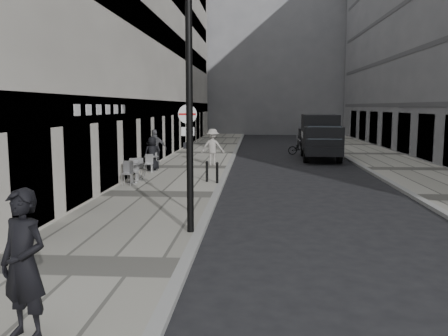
# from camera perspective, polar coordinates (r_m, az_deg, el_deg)

# --- Properties ---
(sidewalk) EXTENTS (4.00, 60.00, 0.12)m
(sidewalk) POSITION_cam_1_polar(r_m,az_deg,el_deg) (24.50, -4.17, 0.02)
(sidewalk) COLOR #A09C90
(sidewalk) RESTS_ON ground
(far_sidewalk) EXTENTS (4.00, 60.00, 0.12)m
(far_sidewalk) POSITION_cam_1_polar(r_m,az_deg,el_deg) (25.43, 21.20, -0.20)
(far_sidewalk) COLOR #A09C90
(far_sidewalk) RESTS_ON ground
(building_left) EXTENTS (4.00, 45.00, 18.00)m
(building_left) POSITION_cam_1_polar(r_m,az_deg,el_deg) (31.97, -10.10, 17.75)
(building_left) COLOR beige
(building_left) RESTS_ON ground
(building_far) EXTENTS (24.00, 16.00, 22.00)m
(building_far) POSITION_cam_1_polar(r_m,az_deg,el_deg) (62.54, 4.02, 14.56)
(building_far) COLOR gray
(building_far) RESTS_ON ground
(walking_man) EXTENTS (0.87, 0.73, 2.03)m
(walking_man) POSITION_cam_1_polar(r_m,az_deg,el_deg) (6.89, -22.96, -10.67)
(walking_man) COLOR black
(walking_man) RESTS_ON sidewalk
(sign_post) EXTENTS (0.56, 0.11, 3.23)m
(sign_post) POSITION_cam_1_polar(r_m,az_deg,el_deg) (13.99, -4.38, 3.25)
(sign_post) COLOR black
(sign_post) RESTS_ON sidewalk
(lamppost) EXTENTS (0.29, 0.29, 6.52)m
(lamppost) POSITION_cam_1_polar(r_m,az_deg,el_deg) (11.50, -4.21, 10.09)
(lamppost) COLOR black
(lamppost) RESTS_ON sidewalk
(bollard_near) EXTENTS (0.11, 0.11, 0.80)m
(bollard_near) POSITION_cam_1_polar(r_m,az_deg,el_deg) (19.53, -2.07, -0.49)
(bollard_near) COLOR black
(bollard_near) RESTS_ON sidewalk
(bollard_far) EXTENTS (0.11, 0.11, 0.80)m
(bollard_far) POSITION_cam_1_polar(r_m,az_deg,el_deg) (19.17, -0.83, -0.64)
(bollard_far) COLOR black
(bollard_far) RESTS_ON sidewalk
(panel_van) EXTENTS (2.43, 5.86, 2.71)m
(panel_van) POSITION_cam_1_polar(r_m,az_deg,el_deg) (29.50, 11.52, 4.00)
(panel_van) COLOR black
(panel_van) RESTS_ON ground
(cyclist) EXTENTS (1.74, 0.72, 1.83)m
(cyclist) POSITION_cam_1_polar(r_m,az_deg,el_deg) (32.04, 9.23, 2.86)
(cyclist) COLOR black
(cyclist) RESTS_ON ground
(pedestrian_a) EXTENTS (1.25, 0.84, 1.97)m
(pedestrian_a) POSITION_cam_1_polar(r_m,az_deg,el_deg) (23.83, -8.29, 2.28)
(pedestrian_a) COLOR #4C4D51
(pedestrian_a) RESTS_ON sidewalk
(pedestrian_b) EXTENTS (1.31, 0.84, 1.92)m
(pedestrian_b) POSITION_cam_1_polar(r_m,az_deg,el_deg) (24.95, -1.37, 2.53)
(pedestrian_b) COLOR gray
(pedestrian_b) RESTS_ON sidewalk
(pedestrian_c) EXTENTS (0.96, 0.84, 1.65)m
(pedestrian_c) POSITION_cam_1_polar(r_m,az_deg,el_deg) (23.22, -8.62, 1.74)
(pedestrian_c) COLOR black
(pedestrian_c) RESTS_ON sidewalk
(cafe_table_near) EXTENTS (0.75, 1.69, 0.96)m
(cafe_table_near) POSITION_cam_1_polar(r_m,az_deg,el_deg) (19.48, -11.06, -0.39)
(cafe_table_near) COLOR #BEBDC0
(cafe_table_near) RESTS_ON sidewalk
(cafe_table_mid) EXTENTS (0.68, 1.54, 0.88)m
(cafe_table_mid) POSITION_cam_1_polar(r_m,az_deg,el_deg) (22.81, -8.74, 0.68)
(cafe_table_mid) COLOR silver
(cafe_table_mid) RESTS_ON sidewalk
(cafe_table_far) EXTENTS (0.69, 1.57, 0.89)m
(cafe_table_far) POSITION_cam_1_polar(r_m,az_deg,el_deg) (20.24, -10.49, -0.19)
(cafe_table_far) COLOR silver
(cafe_table_far) RESTS_ON sidewalk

